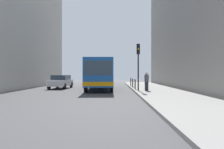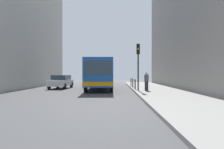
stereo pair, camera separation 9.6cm
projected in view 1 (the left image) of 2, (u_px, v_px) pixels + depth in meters
ground_plane at (99, 91)px, 22.01m from camera, size 80.00×80.00×0.00m
sidewalk at (156, 90)px, 21.94m from camera, size 4.40×40.00×0.15m
building_right at (206, 8)px, 25.84m from camera, size 7.00×32.00×17.76m
bus at (100, 73)px, 24.56m from camera, size 2.91×11.10×3.00m
car_beside_bus at (61, 81)px, 25.93m from camera, size 2.04×4.49×1.48m
traffic_light at (138, 58)px, 20.53m from camera, size 0.28×0.33×4.10m
bollard_near at (135, 84)px, 22.58m from camera, size 0.11×0.11×0.95m
bollard_mid at (133, 83)px, 25.62m from camera, size 0.11×0.11×0.95m
bollard_far at (131, 82)px, 28.66m from camera, size 0.11×0.11×0.95m
pedestrian_near_signal at (147, 81)px, 20.49m from camera, size 0.38×0.38×1.62m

